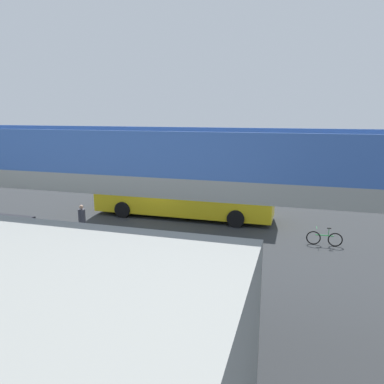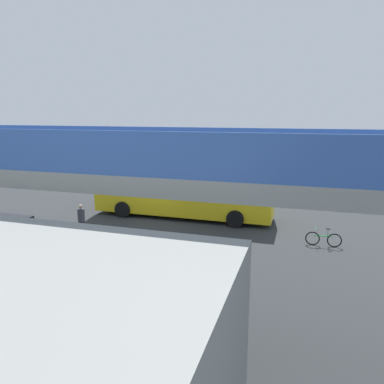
{
  "view_description": "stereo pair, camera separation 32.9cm",
  "coord_description": "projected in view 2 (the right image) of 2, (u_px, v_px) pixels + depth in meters",
  "views": [
    {
      "loc": [
        -8.46,
        21.07,
        6.65
      ],
      "look_at": [
        -1.96,
        -1.21,
        1.6
      ],
      "focal_mm": 34.2,
      "sensor_mm": 36.0,
      "label": 1
    },
    {
      "loc": [
        -8.77,
        20.97,
        6.65
      ],
      "look_at": [
        -1.96,
        -1.21,
        1.6
      ],
      "focal_mm": 34.2,
      "sensor_mm": 36.0,
      "label": 2
    }
  ],
  "objects": [
    {
      "name": "ground",
      "position": [
        157.0,
        218.0,
        23.52
      ],
      "size": [
        80.0,
        80.0,
        0.0
      ],
      "primitive_type": "plane",
      "color": "#2D3033"
    },
    {
      "name": "city_bus",
      "position": [
        183.0,
        188.0,
        23.49
      ],
      "size": [
        11.54,
        2.85,
        3.15
      ],
      "color": "yellow",
      "rests_on": "ground"
    },
    {
      "name": "bicycle_green",
      "position": [
        323.0,
        239.0,
        18.51
      ],
      "size": [
        1.77,
        0.44,
        0.96
      ],
      "color": "black",
      "rests_on": "ground"
    },
    {
      "name": "pedestrian",
      "position": [
        82.0,
        221.0,
        19.93
      ],
      "size": [
        0.38,
        0.38,
        1.79
      ],
      "color": "#2D2D38",
      "rests_on": "ground"
    },
    {
      "name": "traffic_sign",
      "position": [
        111.0,
        177.0,
        27.72
      ],
      "size": [
        0.08,
        0.6,
        2.8
      ],
      "color": "slate",
      "rests_on": "ground"
    },
    {
      "name": "lane_dash_leftmost",
      "position": [
        228.0,
        211.0,
        25.33
      ],
      "size": [
        2.0,
        0.2,
        0.01
      ],
      "primitive_type": "cube",
      "color": "silver",
      "rests_on": "ground"
    },
    {
      "name": "lane_dash_left",
      "position": [
        174.0,
        206.0,
        26.48
      ],
      "size": [
        2.0,
        0.2,
        0.01
      ],
      "primitive_type": "cube",
      "color": "silver",
      "rests_on": "ground"
    },
    {
      "name": "lane_dash_centre",
      "position": [
        124.0,
        202.0,
        27.63
      ],
      "size": [
        2.0,
        0.2,
        0.01
      ],
      "primitive_type": "cube",
      "color": "silver",
      "rests_on": "ground"
    },
    {
      "name": "pedestrian_overpass",
      "position": [
        13.0,
        180.0,
        11.56
      ],
      "size": [
        28.49,
        2.6,
        6.22
      ],
      "color": "gray",
      "rests_on": "ground"
    }
  ]
}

